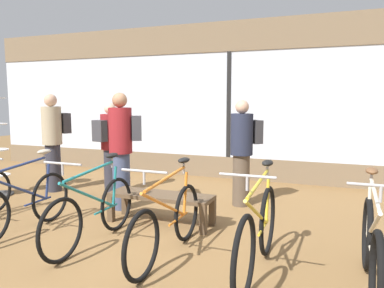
% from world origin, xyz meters
% --- Properties ---
extents(ground_plane, '(24.00, 24.00, 0.00)m').
position_xyz_m(ground_plane, '(0.00, 0.00, 0.00)').
color(ground_plane, olive).
extents(shop_back_wall, '(12.00, 0.08, 3.20)m').
position_xyz_m(shop_back_wall, '(0.00, 3.91, 1.64)').
color(shop_back_wall, '#7A664C').
rests_on(shop_back_wall, ground_plane).
extents(bicycle_left, '(0.46, 1.66, 1.01)m').
position_xyz_m(bicycle_left, '(-1.46, -0.14, 0.38)').
color(bicycle_left, black).
rests_on(bicycle_left, ground_plane).
extents(bicycle_center_left, '(0.46, 1.68, 1.02)m').
position_xyz_m(bicycle_center_left, '(-0.44, -0.12, 0.38)').
color(bicycle_center_left, black).
rests_on(bicycle_center_left, ground_plane).
extents(bicycle_center_right, '(0.46, 1.72, 1.01)m').
position_xyz_m(bicycle_center_right, '(0.51, -0.13, 0.38)').
color(bicycle_center_right, black).
rests_on(bicycle_center_right, ground_plane).
extents(bicycle_right, '(0.46, 1.77, 1.05)m').
position_xyz_m(bicycle_right, '(1.46, -0.18, 0.40)').
color(bicycle_right, black).
rests_on(bicycle_right, ground_plane).
extents(bicycle_far_right, '(0.46, 1.69, 1.03)m').
position_xyz_m(bicycle_far_right, '(2.42, -0.15, 0.39)').
color(bicycle_far_right, black).
rests_on(bicycle_far_right, ground_plane).
extents(display_bench, '(1.40, 0.44, 0.40)m').
position_xyz_m(display_bench, '(-0.03, 0.80, 0.33)').
color(display_bench, brown).
rests_on(display_bench, ground_plane).
extents(customer_near_rack, '(0.48, 0.56, 1.73)m').
position_xyz_m(customer_near_rack, '(-2.60, 1.71, 0.94)').
color(customer_near_rack, '#2D2D38').
rests_on(customer_near_rack, ground_plane).
extents(customer_by_window, '(0.42, 0.54, 1.59)m').
position_xyz_m(customer_by_window, '(-1.59, 1.97, 0.85)').
color(customer_by_window, '#2D2D38').
rests_on(customer_by_window, ground_plane).
extents(customer_mid_floor, '(0.55, 0.54, 1.63)m').
position_xyz_m(customer_mid_floor, '(0.76, 2.04, 0.88)').
color(customer_mid_floor, brown).
rests_on(customer_mid_floor, ground_plane).
extents(customer_near_bench, '(0.56, 0.49, 1.74)m').
position_xyz_m(customer_near_bench, '(-0.87, 1.20, 0.94)').
color(customer_near_bench, '#424C6B').
rests_on(customer_near_bench, ground_plane).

